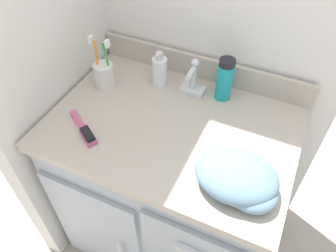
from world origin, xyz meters
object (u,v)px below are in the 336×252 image
(shaving_cream_can, at_px, (225,79))
(hand_towel, at_px, (240,179))
(toothbrush_cup, at_px, (104,74))
(soap_dispenser, at_px, (160,71))
(hairbrush, at_px, (85,131))

(shaving_cream_can, xyz_separation_m, hand_towel, (0.16, -0.36, -0.04))
(toothbrush_cup, height_order, soap_dispenser, toothbrush_cup)
(toothbrush_cup, relative_size, shaving_cream_can, 1.29)
(soap_dispenser, bearing_deg, shaving_cream_can, 5.91)
(shaving_cream_can, bearing_deg, hairbrush, -133.90)
(soap_dispenser, distance_m, shaving_cream_can, 0.24)
(soap_dispenser, relative_size, shaving_cream_can, 0.88)
(soap_dispenser, distance_m, hairbrush, 0.36)
(hairbrush, xyz_separation_m, hand_towel, (0.51, 0.00, 0.03))
(toothbrush_cup, distance_m, hand_towel, 0.63)
(hairbrush, relative_size, hand_towel, 0.69)
(toothbrush_cup, xyz_separation_m, hand_towel, (0.59, -0.24, -0.01))
(soap_dispenser, height_order, shaving_cream_can, shaving_cream_can)
(hairbrush, bearing_deg, shaving_cream_can, 79.32)
(soap_dispenser, xyz_separation_m, hairbrush, (-0.11, -0.34, -0.05))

